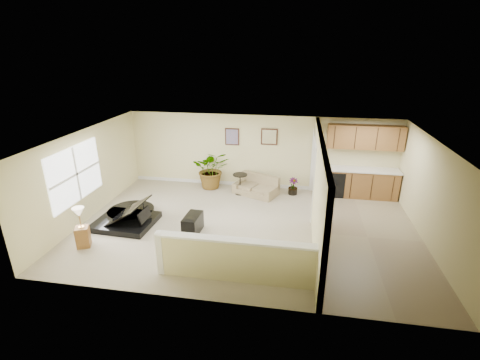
% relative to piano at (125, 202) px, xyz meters
% --- Properties ---
extents(floor, '(9.00, 9.00, 0.00)m').
position_rel_piano_xyz_m(floor, '(3.34, 0.24, -0.61)').
color(floor, tan).
rests_on(floor, ground).
extents(back_wall, '(9.00, 0.04, 2.50)m').
position_rel_piano_xyz_m(back_wall, '(3.34, 3.24, 0.64)').
color(back_wall, beige).
rests_on(back_wall, floor).
extents(front_wall, '(9.00, 0.04, 2.50)m').
position_rel_piano_xyz_m(front_wall, '(3.34, -2.76, 0.64)').
color(front_wall, beige).
rests_on(front_wall, floor).
extents(left_wall, '(0.04, 6.00, 2.50)m').
position_rel_piano_xyz_m(left_wall, '(-1.16, 0.24, 0.64)').
color(left_wall, beige).
rests_on(left_wall, floor).
extents(right_wall, '(0.04, 6.00, 2.50)m').
position_rel_piano_xyz_m(right_wall, '(7.84, 0.24, 0.64)').
color(right_wall, beige).
rests_on(right_wall, floor).
extents(ceiling, '(9.00, 6.00, 0.04)m').
position_rel_piano_xyz_m(ceiling, '(3.34, 0.24, 1.89)').
color(ceiling, silver).
rests_on(ceiling, back_wall).
extents(kitchen_vinyl, '(2.70, 6.00, 0.01)m').
position_rel_piano_xyz_m(kitchen_vinyl, '(6.49, 0.24, -0.61)').
color(kitchen_vinyl, gray).
rests_on(kitchen_vinyl, floor).
extents(interior_partition, '(0.18, 5.99, 2.50)m').
position_rel_piano_xyz_m(interior_partition, '(5.14, 0.49, 0.61)').
color(interior_partition, beige).
rests_on(interior_partition, floor).
extents(pony_half_wall, '(3.42, 0.22, 1.00)m').
position_rel_piano_xyz_m(pony_half_wall, '(3.42, -2.06, -0.09)').
color(pony_half_wall, beige).
rests_on(pony_half_wall, floor).
extents(left_window, '(0.05, 2.15, 1.45)m').
position_rel_piano_xyz_m(left_window, '(-1.14, -0.26, 0.84)').
color(left_window, white).
rests_on(left_window, left_wall).
extents(wall_art_left, '(0.48, 0.04, 0.58)m').
position_rel_piano_xyz_m(wall_art_left, '(2.39, 3.21, 1.14)').
color(wall_art_left, '#3C2116').
rests_on(wall_art_left, back_wall).
extents(wall_mirror, '(0.55, 0.04, 0.55)m').
position_rel_piano_xyz_m(wall_mirror, '(3.64, 3.21, 1.19)').
color(wall_mirror, '#3C2116').
rests_on(wall_mirror, back_wall).
extents(kitchen_cabinets, '(2.36, 0.65, 2.33)m').
position_rel_piano_xyz_m(kitchen_cabinets, '(6.53, 2.97, 0.26)').
color(kitchen_cabinets, '#9A6532').
rests_on(kitchen_cabinets, floor).
extents(piano, '(1.88, 1.95, 1.47)m').
position_rel_piano_xyz_m(piano, '(0.00, 0.00, 0.00)').
color(piano, black).
rests_on(piano, floor).
extents(piano_bench, '(0.41, 0.75, 0.49)m').
position_rel_piano_xyz_m(piano_bench, '(1.99, -0.25, -0.37)').
color(piano_bench, black).
rests_on(piano_bench, floor).
extents(loveseat, '(1.68, 1.29, 0.79)m').
position_rel_piano_xyz_m(loveseat, '(3.31, 2.61, -0.31)').
color(loveseat, '#96835F').
rests_on(loveseat, floor).
extents(accent_table, '(0.47, 0.47, 0.69)m').
position_rel_piano_xyz_m(accent_table, '(2.78, 2.49, -0.17)').
color(accent_table, black).
rests_on(accent_table, floor).
extents(palm_plant, '(1.40, 1.27, 1.34)m').
position_rel_piano_xyz_m(palm_plant, '(1.74, 2.88, 0.05)').
color(palm_plant, black).
rests_on(palm_plant, floor).
extents(small_plant, '(0.41, 0.41, 0.56)m').
position_rel_piano_xyz_m(small_plant, '(4.51, 2.75, -0.38)').
color(small_plant, black).
rests_on(small_plant, floor).
extents(lamp_stand, '(0.40, 0.40, 1.04)m').
position_rel_piano_xyz_m(lamp_stand, '(-0.45, -1.35, -0.17)').
color(lamp_stand, '#9A6532').
rests_on(lamp_stand, floor).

